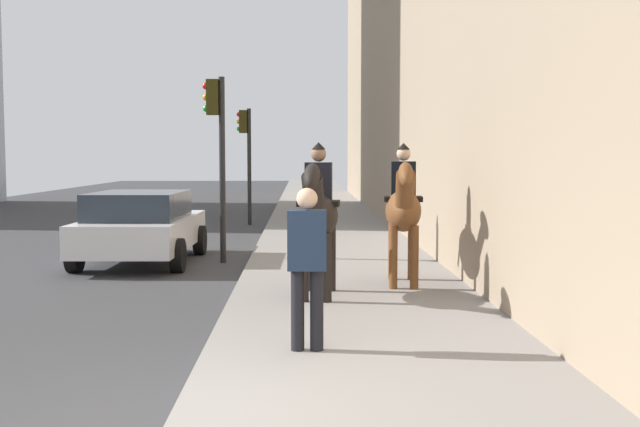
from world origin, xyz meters
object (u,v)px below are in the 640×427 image
mounted_horse_far (403,208)px  car_near_lane (141,225)px  traffic_light_near_curb (218,138)px  pedestrian_greeting (307,258)px  traffic_light_far_curb (246,147)px  mounted_horse_near (318,213)px

mounted_horse_far → car_near_lane: 5.88m
mounted_horse_far → traffic_light_near_curb: traffic_light_near_curb is taller
traffic_light_near_curb → pedestrian_greeting: bearing=-167.0°
car_near_lane → traffic_light_far_curb: size_ratio=1.16×
mounted_horse_near → car_near_lane: size_ratio=0.53×
car_near_lane → traffic_light_near_curb: size_ratio=1.13×
traffic_light_far_curb → mounted_horse_far: bearing=-164.4°
mounted_horse_far → traffic_light_near_curb: bearing=-130.7°
mounted_horse_far → traffic_light_far_curb: 12.37m
mounted_horse_near → mounted_horse_far: 1.70m
mounted_horse_far → car_near_lane: size_ratio=0.53×
car_near_lane → mounted_horse_far: bearing=-123.5°
traffic_light_far_curb → car_near_lane: bearing=170.1°
mounted_horse_near → traffic_light_far_curb: size_ratio=0.62×
mounted_horse_far → traffic_light_far_curb: bearing=-158.8°
mounted_horse_far → traffic_light_near_curb: (3.42, 3.27, 1.15)m
pedestrian_greeting → car_near_lane: 8.10m
pedestrian_greeting → traffic_light_near_curb: bearing=14.7°
mounted_horse_far → pedestrian_greeting: size_ratio=1.31×
pedestrian_greeting → mounted_horse_near: bearing=-1.6°
mounted_horse_far → pedestrian_greeting: bearing=-15.1°
mounted_horse_far → traffic_light_far_curb: size_ratio=0.62×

